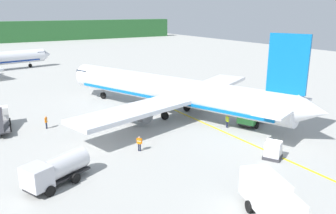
{
  "coord_description": "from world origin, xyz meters",
  "views": [
    {
      "loc": [
        4.43,
        -24.36,
        14.29
      ],
      "look_at": [
        26.44,
        11.56,
        2.34
      ],
      "focal_mm": 36.64,
      "sensor_mm": 36.0,
      "label": 1
    }
  ],
  "objects_px": {
    "service_truck_catering": "(56,170)",
    "crew_loader_left": "(227,120)",
    "cargo_container_near": "(273,150)",
    "crew_loader_right": "(46,121)",
    "service_truck_fuel": "(256,110)",
    "crew_marshaller": "(139,142)",
    "airliner_foreground": "(171,91)",
    "service_truck_pushback": "(270,197)"
  },
  "relations": [
    {
      "from": "service_truck_catering",
      "to": "crew_loader_left",
      "type": "relative_size",
      "value": 3.69
    },
    {
      "from": "crew_loader_right",
      "to": "service_truck_catering",
      "type": "bearing_deg",
      "value": -99.49
    },
    {
      "from": "crew_loader_right",
      "to": "airliner_foreground",
      "type": "bearing_deg",
      "value": -9.82
    },
    {
      "from": "service_truck_fuel",
      "to": "airliner_foreground",
      "type": "bearing_deg",
      "value": 129.79
    },
    {
      "from": "airliner_foreground",
      "to": "crew_loader_right",
      "type": "height_order",
      "value": "airliner_foreground"
    },
    {
      "from": "airliner_foreground",
      "to": "crew_loader_left",
      "type": "relative_size",
      "value": 24.29
    },
    {
      "from": "cargo_container_near",
      "to": "airliner_foreground",
      "type": "bearing_deg",
      "value": 91.94
    },
    {
      "from": "service_truck_catering",
      "to": "crew_loader_right",
      "type": "distance_m",
      "value": 15.45
    },
    {
      "from": "crew_loader_right",
      "to": "crew_marshaller",
      "type": "bearing_deg",
      "value": -61.74
    },
    {
      "from": "crew_loader_left",
      "to": "crew_loader_right",
      "type": "relative_size",
      "value": 1.01
    },
    {
      "from": "airliner_foreground",
      "to": "crew_marshaller",
      "type": "height_order",
      "value": "airliner_foreground"
    },
    {
      "from": "crew_marshaller",
      "to": "service_truck_pushback",
      "type": "bearing_deg",
      "value": -80.93
    },
    {
      "from": "airliner_foreground",
      "to": "crew_loader_left",
      "type": "bearing_deg",
      "value": -71.47
    },
    {
      "from": "service_truck_pushback",
      "to": "cargo_container_near",
      "type": "relative_size",
      "value": 2.65
    },
    {
      "from": "airliner_foreground",
      "to": "crew_marshaller",
      "type": "bearing_deg",
      "value": -135.91
    },
    {
      "from": "service_truck_fuel",
      "to": "crew_loader_right",
      "type": "height_order",
      "value": "service_truck_fuel"
    },
    {
      "from": "service_truck_catering",
      "to": "crew_marshaller",
      "type": "bearing_deg",
      "value": 16.83
    },
    {
      "from": "cargo_container_near",
      "to": "crew_loader_right",
      "type": "distance_m",
      "value": 27.17
    },
    {
      "from": "service_truck_fuel",
      "to": "crew_marshaller",
      "type": "height_order",
      "value": "service_truck_fuel"
    },
    {
      "from": "service_truck_catering",
      "to": "crew_loader_left",
      "type": "distance_m",
      "value": 22.34
    },
    {
      "from": "crew_marshaller",
      "to": "crew_loader_right",
      "type": "distance_m",
      "value": 14.13
    },
    {
      "from": "airliner_foreground",
      "to": "cargo_container_near",
      "type": "distance_m",
      "value": 18.36
    },
    {
      "from": "service_truck_catering",
      "to": "service_truck_pushback",
      "type": "height_order",
      "value": "service_truck_pushback"
    },
    {
      "from": "crew_loader_left",
      "to": "airliner_foreground",
      "type": "bearing_deg",
      "value": 108.53
    },
    {
      "from": "service_truck_fuel",
      "to": "service_truck_catering",
      "type": "bearing_deg",
      "value": -172.74
    },
    {
      "from": "cargo_container_near",
      "to": "crew_marshaller",
      "type": "relative_size",
      "value": 1.4
    },
    {
      "from": "service_truck_fuel",
      "to": "crew_loader_right",
      "type": "relative_size",
      "value": 4.25
    },
    {
      "from": "cargo_container_near",
      "to": "crew_loader_left",
      "type": "xyz_separation_m",
      "value": [
        2.29,
        9.52,
        0.08
      ]
    },
    {
      "from": "service_truck_pushback",
      "to": "cargo_container_near",
      "type": "height_order",
      "value": "service_truck_pushback"
    },
    {
      "from": "service_truck_catering",
      "to": "crew_loader_left",
      "type": "height_order",
      "value": "service_truck_catering"
    },
    {
      "from": "airliner_foreground",
      "to": "service_truck_fuel",
      "type": "distance_m",
      "value": 11.82
    },
    {
      "from": "service_truck_pushback",
      "to": "crew_loader_left",
      "type": "distance_m",
      "value": 19.36
    },
    {
      "from": "airliner_foreground",
      "to": "crew_marshaller",
      "type": "xyz_separation_m",
      "value": [
        -9.88,
        -9.57,
        -2.43
      ]
    },
    {
      "from": "airliner_foreground",
      "to": "service_truck_fuel",
      "type": "xyz_separation_m",
      "value": [
        7.48,
        -8.98,
        -1.76
      ]
    },
    {
      "from": "service_truck_catering",
      "to": "cargo_container_near",
      "type": "relative_size",
      "value": 2.66
    },
    {
      "from": "airliner_foreground",
      "to": "crew_loader_left",
      "type": "distance_m",
      "value": 9.45
    },
    {
      "from": "crew_loader_right",
      "to": "service_truck_pushback",
      "type": "bearing_deg",
      "value": -71.83
    },
    {
      "from": "service_truck_catering",
      "to": "crew_loader_left",
      "type": "bearing_deg",
      "value": 9.54
    },
    {
      "from": "cargo_container_near",
      "to": "crew_marshaller",
      "type": "xyz_separation_m",
      "value": [
        -10.5,
        8.61,
        0.07
      ]
    },
    {
      "from": "airliner_foreground",
      "to": "crew_loader_left",
      "type": "xyz_separation_m",
      "value": [
        2.9,
        -8.66,
        -2.42
      ]
    },
    {
      "from": "airliner_foreground",
      "to": "crew_marshaller",
      "type": "relative_size",
      "value": 24.52
    },
    {
      "from": "service_truck_pushback",
      "to": "crew_marshaller",
      "type": "height_order",
      "value": "service_truck_pushback"
    }
  ]
}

